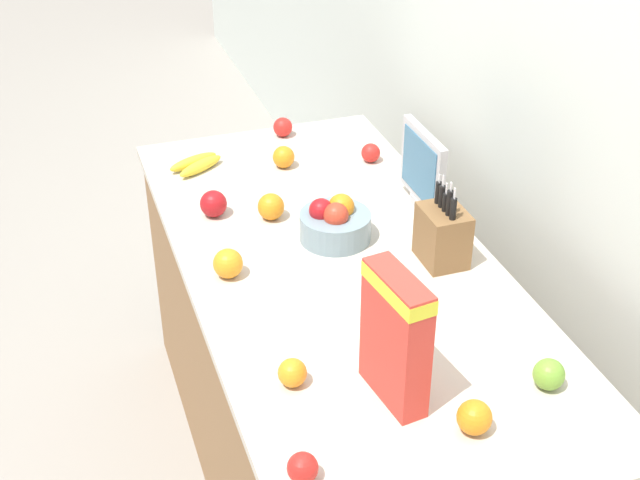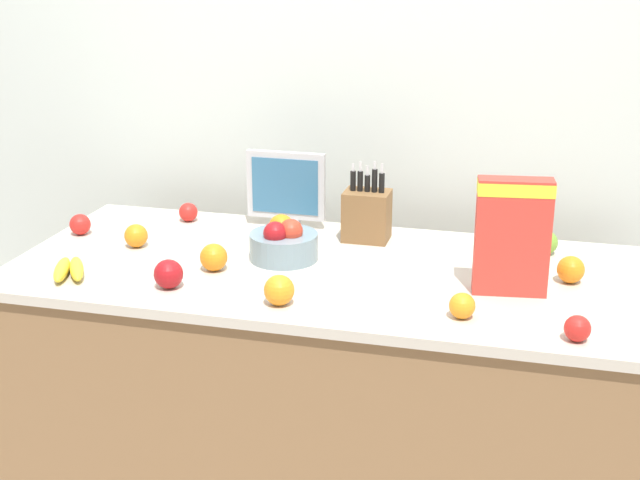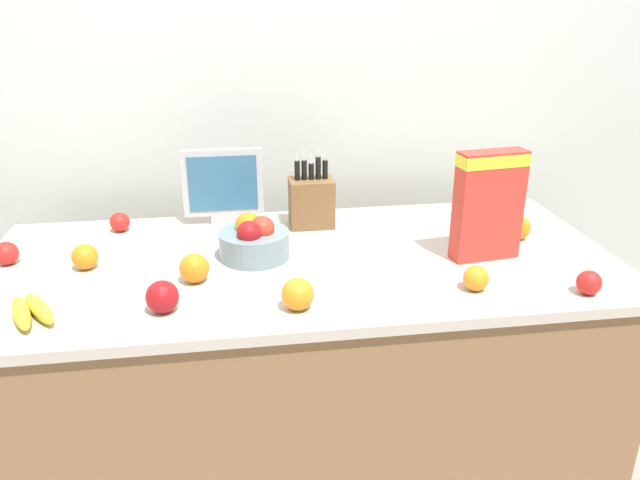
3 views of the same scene
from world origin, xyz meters
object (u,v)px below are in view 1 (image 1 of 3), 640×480
object	(u,v)px
apple_middle	(549,374)
banana_bunch	(197,164)
small_monitor	(422,168)
apple_leftmost	(371,153)
apple_rightmost	(283,127)
orange_front_right	(284,157)
cereal_box	(396,333)
orange_front_left	(271,207)
apple_near_bananas	(213,204)
orange_back_center	(474,417)
apple_rear	(303,468)
knife_block	(443,235)
orange_mid_left	(292,373)
fruit_bowl	(335,222)
orange_mid_right	(228,263)

from	to	relation	value
apple_middle	banana_bunch	bearing A→B (deg)	-157.98
small_monitor	apple_leftmost	bearing A→B (deg)	-175.16
apple_rightmost	orange_front_right	xyz separation A→B (m)	(0.23, -0.07, 0.00)
cereal_box	apple_leftmost	world-z (taller)	cereal_box
apple_rightmost	orange_front_left	distance (m)	0.59
apple_near_bananas	apple_rightmost	bearing A→B (deg)	142.62
apple_leftmost	orange_back_center	size ratio (longest dim) A/B	0.83
apple_rear	orange_front_left	bearing A→B (deg)	167.44
knife_block	orange_mid_left	distance (m)	0.67
apple_rear	fruit_bowl	bearing A→B (deg)	156.49
cereal_box	orange_mid_right	distance (m)	0.65
orange_mid_left	orange_front_left	bearing A→B (deg)	167.65
apple_rightmost	orange_mid_right	distance (m)	0.91
apple_rightmost	orange_mid_right	size ratio (longest dim) A/B	0.83
apple_rightmost	knife_block	bearing A→B (deg)	11.48
cereal_box	apple_leftmost	distance (m)	1.19
apple_middle	orange_mid_left	size ratio (longest dim) A/B	1.09
small_monitor	orange_front_right	distance (m)	0.53
apple_middle	orange_mid_right	distance (m)	0.91
apple_rear	orange_front_left	xyz separation A→B (m)	(-1.04, 0.23, 0.01)
small_monitor	orange_mid_left	world-z (taller)	small_monitor
fruit_bowl	cereal_box	bearing A→B (deg)	-8.40
small_monitor	orange_front_right	size ratio (longest dim) A/B	3.61
small_monitor	cereal_box	size ratio (longest dim) A/B	0.83
orange_mid_right	orange_front_right	bearing A→B (deg)	150.06
apple_leftmost	orange_mid_right	size ratio (longest dim) A/B	0.78
small_monitor	orange_front_left	world-z (taller)	small_monitor
orange_mid_left	orange_mid_right	xyz separation A→B (m)	(-0.48, -0.03, 0.01)
orange_back_center	orange_front_left	bearing A→B (deg)	-170.78
cereal_box	apple_near_bananas	distance (m)	0.96
knife_block	small_monitor	distance (m)	0.30
orange_front_right	orange_mid_right	size ratio (longest dim) A/B	0.90
apple_middle	orange_mid_right	xyz separation A→B (m)	(-0.68, -0.59, 0.00)
fruit_bowl	orange_front_right	xyz separation A→B (m)	(-0.49, -0.01, -0.02)
banana_bunch	orange_mid_left	distance (m)	1.14
orange_mid_left	cereal_box	bearing A→B (deg)	62.64
apple_leftmost	apple_near_bananas	bearing A→B (deg)	-72.46
apple_rear	apple_leftmost	world-z (taller)	same
orange_mid_right	orange_front_left	bearing A→B (deg)	143.02
orange_mid_right	orange_back_center	bearing A→B (deg)	25.67
apple_middle	orange_front_right	size ratio (longest dim) A/B	1.01
banana_bunch	orange_mid_left	world-z (taller)	orange_mid_left
apple_leftmost	apple_middle	size ratio (longest dim) A/B	0.87
small_monitor	orange_front_left	distance (m)	0.48
knife_block	orange_mid_left	size ratio (longest dim) A/B	3.82
small_monitor	apple_rear	world-z (taller)	small_monitor
knife_block	orange_back_center	xyz separation A→B (m)	(0.64, -0.23, -0.05)
apple_middle	orange_mid_left	distance (m)	0.59
apple_rightmost	orange_front_left	world-z (taller)	orange_front_left
apple_near_bananas	orange_mid_left	size ratio (longest dim) A/B	1.21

